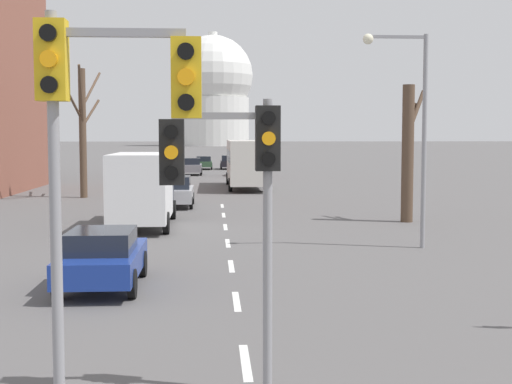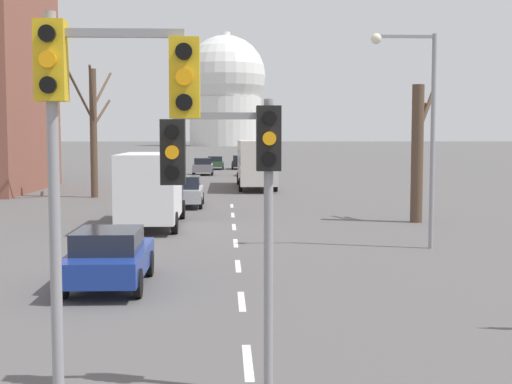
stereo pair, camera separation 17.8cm
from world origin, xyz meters
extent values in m
cube|color=silver|center=(0.00, 8.25, 0.00)|extent=(0.16, 2.00, 0.01)
cube|color=silver|center=(0.00, 12.75, 0.00)|extent=(0.16, 2.00, 0.01)
cube|color=silver|center=(0.00, 17.25, 0.00)|extent=(0.16, 2.00, 0.01)
cube|color=silver|center=(0.00, 21.75, 0.00)|extent=(0.16, 2.00, 0.01)
cube|color=silver|center=(0.00, 26.25, 0.00)|extent=(0.16, 2.00, 0.01)
cube|color=silver|center=(0.00, 30.75, 0.00)|extent=(0.16, 2.00, 0.01)
cube|color=silver|center=(0.00, 35.25, 0.00)|extent=(0.16, 2.00, 0.01)
cylinder|color=gray|center=(0.26, 6.79, 2.22)|extent=(0.14, 0.14, 4.44)
cube|color=black|center=(0.26, 6.79, 3.86)|extent=(0.36, 0.28, 0.96)
cylinder|color=black|center=(0.26, 6.62, 4.16)|extent=(0.20, 0.06, 0.20)
cylinder|color=orange|center=(0.26, 6.62, 3.86)|extent=(0.20, 0.06, 0.20)
cylinder|color=black|center=(0.26, 6.62, 3.56)|extent=(0.20, 0.06, 0.20)
cube|color=gray|center=(-0.44, 6.79, 4.19)|extent=(1.41, 0.10, 0.10)
cube|color=black|center=(-1.15, 6.79, 3.66)|extent=(0.36, 0.28, 0.96)
cylinder|color=black|center=(-1.15, 6.62, 3.96)|extent=(0.20, 0.06, 0.20)
cylinder|color=orange|center=(-1.15, 6.62, 3.66)|extent=(0.20, 0.06, 0.20)
cylinder|color=black|center=(-1.15, 6.62, 3.36)|extent=(0.20, 0.06, 0.20)
cylinder|color=gray|center=(-2.45, 4.93, 2.69)|extent=(0.14, 0.14, 5.37)
cube|color=gold|center=(-2.45, 4.93, 4.79)|extent=(0.36, 0.28, 0.96)
cylinder|color=black|center=(-2.45, 4.76, 5.09)|extent=(0.20, 0.06, 0.20)
cylinder|color=orange|center=(-2.45, 4.76, 4.79)|extent=(0.20, 0.06, 0.20)
cylinder|color=black|center=(-2.45, 4.76, 4.50)|extent=(0.20, 0.06, 0.20)
cube|color=gray|center=(-1.66, 4.93, 5.12)|extent=(1.59, 0.10, 0.10)
cube|color=gold|center=(-0.86, 4.93, 4.59)|extent=(0.36, 0.28, 0.96)
cylinder|color=black|center=(-0.86, 4.76, 4.89)|extent=(0.20, 0.06, 0.20)
cylinder|color=orange|center=(-0.86, 4.76, 4.59)|extent=(0.20, 0.06, 0.20)
cylinder|color=black|center=(-0.86, 4.76, 4.30)|extent=(0.20, 0.06, 0.20)
cylinder|color=gray|center=(6.71, 20.30, 3.65)|extent=(0.16, 0.16, 7.31)
cube|color=gray|center=(5.71, 20.30, 7.21)|extent=(1.99, 0.10, 0.10)
sphere|color=#F2EAC6|center=(4.72, 20.30, 7.13)|extent=(0.36, 0.36, 0.36)
cube|color=black|center=(1.29, 77.11, 0.63)|extent=(1.69, 4.03, 0.65)
cube|color=#1E232D|center=(1.29, 76.91, 1.27)|extent=(1.43, 1.94, 0.63)
cylinder|color=black|center=(0.50, 78.36, 0.30)|extent=(0.18, 0.60, 0.60)
cylinder|color=black|center=(2.08, 78.36, 0.30)|extent=(0.18, 0.60, 0.60)
cylinder|color=black|center=(0.50, 75.86, 0.30)|extent=(0.18, 0.60, 0.60)
cylinder|color=black|center=(2.08, 75.86, 0.30)|extent=(0.18, 0.60, 0.60)
cube|color=#B7B7BC|center=(-2.52, 35.04, 0.67)|extent=(1.84, 4.58, 0.68)
cube|color=#1E232D|center=(-2.52, 34.81, 1.35)|extent=(1.56, 2.20, 0.67)
cylinder|color=black|center=(-3.39, 36.46, 0.33)|extent=(0.18, 0.66, 0.66)
cylinder|color=black|center=(-1.66, 36.46, 0.33)|extent=(0.18, 0.66, 0.66)
cylinder|color=black|center=(-3.39, 33.62, 0.33)|extent=(0.18, 0.66, 0.66)
cylinder|color=black|center=(-1.66, 33.62, 0.33)|extent=(0.18, 0.66, 0.66)
cube|color=maroon|center=(2.16, 64.05, 0.63)|extent=(1.80, 4.34, 0.63)
cube|color=#1E232D|center=(2.16, 63.83, 1.21)|extent=(1.53, 2.08, 0.53)
cylinder|color=black|center=(1.31, 65.39, 0.31)|extent=(0.18, 0.62, 0.62)
cylinder|color=black|center=(3.01, 65.39, 0.31)|extent=(0.18, 0.62, 0.62)
cylinder|color=black|center=(1.31, 62.70, 0.31)|extent=(0.18, 0.62, 0.62)
cylinder|color=black|center=(3.01, 62.70, 0.31)|extent=(0.18, 0.62, 0.62)
cube|color=#2D4C33|center=(-1.45, 76.93, 0.62)|extent=(1.85, 4.17, 0.61)
cube|color=#1E232D|center=(-1.45, 76.72, 1.20)|extent=(1.58, 2.00, 0.56)
cylinder|color=black|center=(-2.33, 78.22, 0.31)|extent=(0.18, 0.63, 0.63)
cylinder|color=black|center=(-0.57, 78.22, 0.31)|extent=(0.18, 0.63, 0.63)
cylinder|color=black|center=(-2.33, 75.63, 0.31)|extent=(0.18, 0.63, 0.63)
cylinder|color=black|center=(-0.57, 75.63, 0.31)|extent=(0.18, 0.63, 0.63)
cube|color=navy|center=(-3.36, 14.54, 0.66)|extent=(1.87, 4.31, 0.61)
cube|color=#1E232D|center=(-3.36, 14.32, 1.24)|extent=(1.59, 2.07, 0.55)
cylinder|color=black|center=(-4.25, 15.87, 0.36)|extent=(0.18, 0.71, 0.71)
cylinder|color=black|center=(-2.48, 15.87, 0.36)|extent=(0.18, 0.71, 0.71)
cylinder|color=black|center=(-4.25, 13.20, 0.36)|extent=(0.18, 0.71, 0.71)
cylinder|color=black|center=(-2.48, 13.20, 0.36)|extent=(0.18, 0.71, 0.71)
cube|color=slate|center=(-2.49, 65.42, 0.69)|extent=(1.89, 3.93, 0.71)
cube|color=#1E232D|center=(-2.49, 65.23, 1.35)|extent=(1.61, 1.89, 0.62)
cylinder|color=black|center=(-3.38, 66.64, 0.33)|extent=(0.18, 0.66, 0.66)
cylinder|color=black|center=(-1.59, 66.64, 0.33)|extent=(0.18, 0.66, 0.66)
cylinder|color=black|center=(-3.38, 64.20, 0.33)|extent=(0.18, 0.66, 0.66)
cylinder|color=black|center=(-1.59, 64.20, 0.33)|extent=(0.18, 0.66, 0.66)
cube|color=beige|center=(1.90, 48.17, 1.98)|extent=(2.50, 10.80, 3.00)
cube|color=black|center=(1.90, 48.17, 2.35)|extent=(2.52, 10.26, 0.90)
cylinder|color=black|center=(0.70, 51.95, 0.48)|extent=(0.26, 0.96, 0.96)
cylinder|color=black|center=(3.10, 51.95, 0.48)|extent=(0.26, 0.96, 0.96)
cylinder|color=black|center=(0.70, 44.93, 0.48)|extent=(0.26, 0.96, 0.96)
cylinder|color=black|center=(3.10, 44.93, 0.48)|extent=(0.26, 0.96, 0.96)
cube|color=#333842|center=(-3.47, 29.30, 1.49)|extent=(2.20, 2.00, 2.10)
cube|color=white|center=(-3.47, 25.70, 1.79)|extent=(2.30, 5.20, 2.70)
cylinder|color=black|center=(-4.57, 29.30, 0.44)|extent=(0.24, 0.88, 0.88)
cylinder|color=black|center=(-2.37, 29.30, 0.44)|extent=(0.24, 0.88, 0.88)
cylinder|color=black|center=(-4.57, 24.27, 0.44)|extent=(0.24, 0.88, 0.88)
cylinder|color=black|center=(-2.37, 24.27, 0.44)|extent=(0.24, 0.88, 0.88)
cylinder|color=brown|center=(-8.52, 40.97, 3.98)|extent=(0.44, 0.44, 7.96)
cylinder|color=brown|center=(-8.11, 41.89, 5.33)|extent=(0.80, 1.98, 1.70)
cylinder|color=brown|center=(-8.35, 39.72, 6.26)|extent=(0.44, 2.64, 3.47)
cylinder|color=brown|center=(-8.16, 42.58, 6.88)|extent=(0.65, 3.33, 2.28)
cylinder|color=brown|center=(-9.08, 39.55, 6.42)|extent=(1.08, 3.00, 3.02)
cylinder|color=brown|center=(8.17, 27.56, 3.06)|extent=(0.54, 0.54, 6.12)
cylinder|color=brown|center=(8.43, 28.24, 5.24)|extent=(0.66, 1.53, 1.82)
cylinder|color=brown|center=(8.67, 28.06, 4.99)|extent=(1.14, 1.20, 1.96)
cylinder|color=brown|center=(8.45, 28.00, 4.36)|extent=(0.72, 1.06, 2.04)
cylinder|color=silver|center=(0.00, 245.92, 8.33)|extent=(24.99, 24.99, 16.66)
sphere|color=silver|center=(0.00, 245.92, 24.29)|extent=(27.76, 27.76, 27.76)
cylinder|color=silver|center=(0.00, 245.92, 36.78)|extent=(3.33, 3.33, 4.86)
camera|label=1|loc=(-0.57, -3.74, 3.92)|focal=50.00mm
camera|label=2|loc=(-0.39, -3.75, 3.92)|focal=50.00mm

